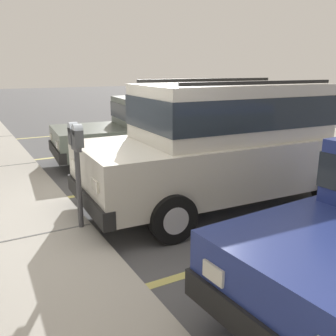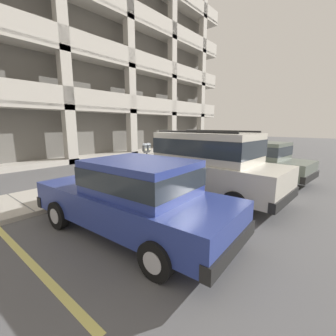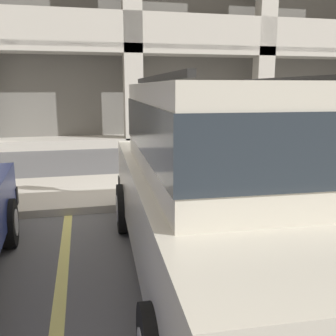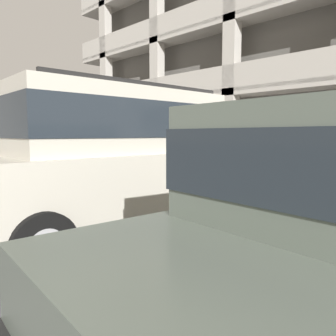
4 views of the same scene
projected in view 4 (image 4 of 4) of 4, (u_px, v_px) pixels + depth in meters
The scene contains 7 objects.
ground_plane at pixel (207, 209), 6.30m from camera, with size 80.00×80.00×0.10m.
sidewalk at pixel (244, 195), 7.20m from camera, with size 40.00×2.20×0.12m.
parking_stall_lines at pixel (237, 242), 4.19m from camera, with size 12.88×4.80×0.01m.
silver_suv at pixel (116, 155), 4.66m from camera, with size 2.16×4.85×2.03m.
red_sedan at pixel (22, 162), 6.71m from camera, with size 2.02×4.57×1.54m.
parking_meter_near at pixel (218, 145), 6.44m from camera, with size 0.35×0.12×1.42m.
parking_meter_far at pixel (64, 140), 10.96m from camera, with size 0.35×0.12×1.45m.
Camera 4 is at (3.86, -4.90, 1.38)m, focal length 35.00 mm.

